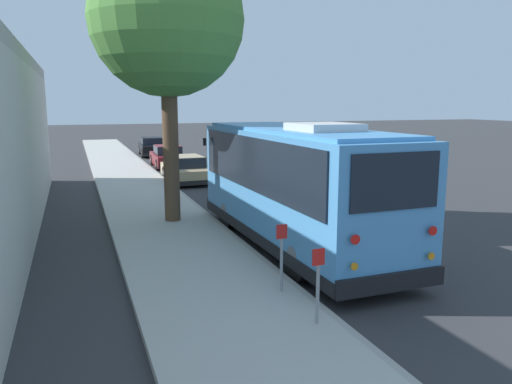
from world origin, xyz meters
TOP-DOWN VIEW (x-y plane):
  - ground_plane at (0.00, 0.00)m, footprint 160.00×160.00m
  - sidewalk_slab at (0.00, 3.63)m, footprint 80.00×3.10m
  - curb_strip at (0.00, 2.00)m, footprint 80.00×0.14m
  - shuttle_bus at (-0.23, 0.71)m, footprint 8.57×2.72m
  - parked_sedan_tan at (11.73, 1.00)m, footprint 4.43×1.80m
  - parked_sedan_maroon at (17.41, 0.87)m, footprint 4.31×1.81m
  - parked_sedan_black at (24.35, 0.74)m, footprint 4.34×1.90m
  - street_tree at (3.44, 3.25)m, footprint 4.54×4.54m
  - sign_post_near at (-4.87, 2.40)m, footprint 0.06×0.22m
  - sign_post_far at (-3.35, 2.40)m, footprint 0.06×0.22m
  - fire_hydrant at (6.97, 2.49)m, footprint 0.22×0.22m

SIDE VIEW (x-z plane):
  - ground_plane at x=0.00m, z-range 0.00..0.00m
  - sidewalk_slab at x=0.00m, z-range 0.00..0.15m
  - curb_strip at x=0.00m, z-range 0.00..0.15m
  - fire_hydrant at x=6.97m, z-range 0.15..0.96m
  - parked_sedan_tan at x=11.73m, z-range -0.05..1.21m
  - parked_sedan_maroon at x=17.41m, z-range -0.05..1.25m
  - parked_sedan_black at x=24.35m, z-range -0.05..1.27m
  - sign_post_near at x=-4.87m, z-range 0.17..1.45m
  - sign_post_far at x=-3.35m, z-range 0.17..1.50m
  - shuttle_bus at x=-0.23m, z-range 0.12..3.42m
  - street_tree at x=3.44m, z-range 1.97..10.94m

